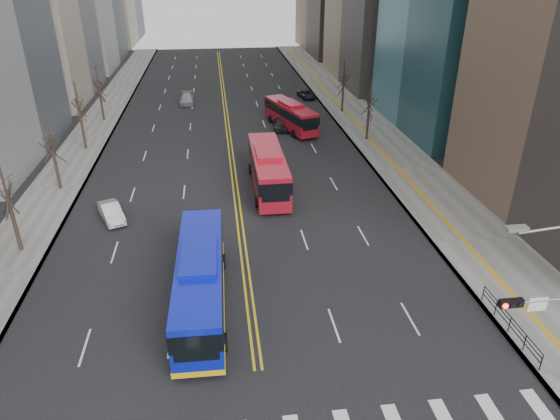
% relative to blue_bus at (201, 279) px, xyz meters
% --- Properties ---
extents(sidewalk_right, '(7.00, 130.00, 0.15)m').
position_rel_blue_bus_xyz_m(sidewalk_right, '(20.40, 34.08, -1.85)').
color(sidewalk_right, slate).
rests_on(sidewalk_right, ground).
extents(sidewalk_left, '(5.00, 130.00, 0.15)m').
position_rel_blue_bus_xyz_m(sidewalk_left, '(-13.60, 34.08, -1.85)').
color(sidewalk_left, slate).
rests_on(sidewalk_left, ground).
extents(centerline, '(0.55, 100.00, 0.01)m').
position_rel_blue_bus_xyz_m(centerline, '(2.90, 44.08, -1.92)').
color(centerline, gold).
rests_on(centerline, ground).
extents(pedestrian_railing, '(0.06, 6.06, 1.02)m').
position_rel_blue_bus_xyz_m(pedestrian_railing, '(17.20, -4.92, -1.10)').
color(pedestrian_railing, black).
rests_on(pedestrian_railing, sidewalk_right).
extents(street_trees, '(35.20, 47.20, 7.60)m').
position_rel_blue_bus_xyz_m(street_trees, '(-4.28, 23.63, 2.95)').
color(street_trees, black).
rests_on(street_trees, ground).
extents(blue_bus, '(3.13, 12.73, 3.67)m').
position_rel_blue_bus_xyz_m(blue_bus, '(0.00, 0.00, 0.00)').
color(blue_bus, '#0B17B1').
rests_on(blue_bus, ground).
extents(red_bus_near, '(3.04, 11.93, 3.76)m').
position_rel_blue_bus_xyz_m(red_bus_near, '(5.92, 16.83, 0.16)').
color(red_bus_near, '#AA1222').
rests_on(red_bus_near, ground).
extents(red_bus_far, '(5.49, 10.83, 3.37)m').
position_rel_blue_bus_xyz_m(red_bus_far, '(10.69, 34.58, -0.05)').
color(red_bus_far, '#AA1222').
rests_on(red_bus_far, ground).
extents(car_white, '(2.87, 4.31, 1.34)m').
position_rel_blue_bus_xyz_m(car_white, '(-7.39, 12.34, -1.26)').
color(car_white, silver).
rests_on(car_white, ground).
extents(car_dark_mid, '(2.11, 4.38, 1.44)m').
position_rel_blue_bus_xyz_m(car_dark_mid, '(9.42, 34.41, -1.21)').
color(car_dark_mid, black).
rests_on(car_dark_mid, ground).
extents(car_silver, '(1.94, 4.76, 1.38)m').
position_rel_blue_bus_xyz_m(car_silver, '(-2.59, 48.63, -1.24)').
color(car_silver, '#99989D').
rests_on(car_silver, ground).
extents(car_dark_far, '(2.60, 4.39, 1.14)m').
position_rel_blue_bus_xyz_m(car_dark_far, '(15.40, 49.43, -1.36)').
color(car_dark_far, black).
rests_on(car_dark_far, ground).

